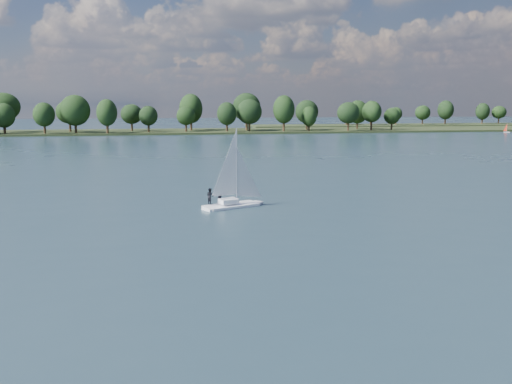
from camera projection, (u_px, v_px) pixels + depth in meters
ground at (153, 159)px, 119.12m from camera, size 700.00×700.00×0.00m
far_shore at (149, 133)px, 227.77m from camera, size 660.00×40.00×1.50m
far_shore_back at (452, 125)px, 304.50m from camera, size 220.00×30.00×1.40m
sailboat at (231, 185)px, 62.42m from camera, size 7.09×4.62×9.09m
dinghy_orange at (507, 130)px, 230.44m from camera, size 2.53×2.16×3.86m
treeline at (120, 112)px, 220.67m from camera, size 563.03×73.69×17.85m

